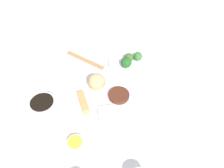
% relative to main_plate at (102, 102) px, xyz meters
% --- Properties ---
extents(tabletop, '(2.20, 2.20, 0.02)m').
position_rel_main_plate_xyz_m(tabletop, '(0.02, -0.01, -0.02)').
color(tabletop, white).
rests_on(tabletop, ground).
extents(main_plate, '(0.29, 0.29, 0.02)m').
position_rel_main_plate_xyz_m(main_plate, '(0.00, 0.00, 0.00)').
color(main_plate, white).
rests_on(main_plate, tabletop).
extents(rice_scoop, '(0.07, 0.07, 0.07)m').
position_rel_main_plate_xyz_m(rice_scoop, '(-0.00, 0.08, 0.05)').
color(rice_scoop, tan).
rests_on(rice_scoop, main_plate).
extents(spring_roll, '(0.04, 0.10, 0.03)m').
position_rel_main_plate_xyz_m(spring_roll, '(-0.08, -0.00, 0.02)').
color(spring_roll, tan).
rests_on(spring_roll, main_plate).
extents(crab_rangoon_wonton, '(0.07, 0.08, 0.01)m').
position_rel_main_plate_xyz_m(crab_rangoon_wonton, '(0.00, -0.08, 0.01)').
color(crab_rangoon_wonton, beige).
rests_on(crab_rangoon_wonton, main_plate).
extents(stir_fry_heap, '(0.09, 0.09, 0.02)m').
position_rel_main_plate_xyz_m(stir_fry_heap, '(0.08, 0.00, 0.02)').
color(stir_fry_heap, '#502717').
rests_on(stir_fry_heap, main_plate).
extents(broccoli_plate, '(0.21, 0.21, 0.01)m').
position_rel_main_plate_xyz_m(broccoli_plate, '(0.18, 0.21, -0.00)').
color(broccoli_plate, white).
rests_on(broccoli_plate, tabletop).
extents(broccoli_floret_0, '(0.04, 0.04, 0.04)m').
position_rel_main_plate_xyz_m(broccoli_floret_0, '(0.18, 0.21, 0.03)').
color(broccoli_floret_0, '#3B6224').
rests_on(broccoli_floret_0, broccoli_plate).
extents(broccoli_floret_1, '(0.04, 0.04, 0.04)m').
position_rel_main_plate_xyz_m(broccoli_floret_1, '(0.22, 0.21, 0.03)').
color(broccoli_floret_1, '#356F30').
rests_on(broccoli_floret_1, broccoli_plate).
extents(broccoli_floret_2, '(0.05, 0.05, 0.05)m').
position_rel_main_plate_xyz_m(broccoli_floret_2, '(0.16, 0.18, 0.03)').
color(broccoli_floret_2, '#205B21').
rests_on(broccoli_floret_2, broccoli_plate).
extents(soy_sauce_bowl, '(0.11, 0.11, 0.04)m').
position_rel_main_plate_xyz_m(soy_sauce_bowl, '(-0.24, 0.03, 0.01)').
color(soy_sauce_bowl, white).
rests_on(soy_sauce_bowl, tabletop).
extents(soy_sauce_bowl_liquid, '(0.09, 0.09, 0.00)m').
position_rel_main_plate_xyz_m(soy_sauce_bowl_liquid, '(-0.24, 0.03, 0.03)').
color(soy_sauce_bowl_liquid, black).
rests_on(soy_sauce_bowl_liquid, soy_sauce_bowl).
extents(sauce_ramekin_hot_mustard, '(0.06, 0.06, 0.02)m').
position_rel_main_plate_xyz_m(sauce_ramekin_hot_mustard, '(-0.13, -0.17, 0.00)').
color(sauce_ramekin_hot_mustard, white).
rests_on(sauce_ramekin_hot_mustard, tabletop).
extents(sauce_ramekin_hot_mustard_liquid, '(0.05, 0.05, 0.00)m').
position_rel_main_plate_xyz_m(sauce_ramekin_hot_mustard_liquid, '(-0.13, -0.17, 0.02)').
color(sauce_ramekin_hot_mustard_liquid, gold).
rests_on(sauce_ramekin_hot_mustard_liquid, sauce_ramekin_hot_mustard).
extents(chopsticks_pair, '(0.17, 0.18, 0.01)m').
position_rel_main_plate_xyz_m(chopsticks_pair, '(-0.03, 0.28, -0.00)').
color(chopsticks_pair, '#AC7E50').
rests_on(chopsticks_pair, tabletop).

